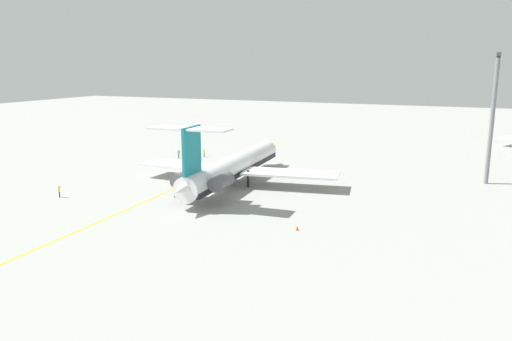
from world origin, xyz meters
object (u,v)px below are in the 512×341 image
ground_crew_portside (204,152)px  light_mast (493,112)px  ground_crew_near_tail (179,153)px  ground_crew_near_nose (59,190)px  main_jetliner (231,167)px  safety_cone_nose (297,228)px

ground_crew_portside → light_mast: size_ratio=0.08×
ground_crew_near_tail → ground_crew_near_nose: bearing=162.2°
ground_crew_near_tail → ground_crew_portside: 5.55m
ground_crew_portside → main_jetliner: bearing=-55.2°
ground_crew_near_tail → light_mast: light_mast is taller
main_jetliner → safety_cone_nose: (16.97, 17.21, -2.86)m
ground_crew_near_nose → ground_crew_near_tail: (-34.28, -0.54, -0.01)m
ground_crew_near_nose → light_mast: (-35.43, 59.20, 10.80)m
ground_crew_near_nose → safety_cone_nose: 37.77m
ground_crew_near_tail → ground_crew_portside: bearing=-65.4°
main_jetliner → light_mast: (-18.46, 38.64, 8.83)m
ground_crew_portside → safety_cone_nose: ground_crew_portside is taller
ground_crew_near_tail → safety_cone_nose: size_ratio=3.31×
ground_crew_near_nose → light_mast: size_ratio=0.08×
ground_crew_near_nose → ground_crew_portside: 38.25m
main_jetliner → ground_crew_near_tail: 27.37m
ground_crew_near_nose → ground_crew_portside: (-38.09, 3.50, -0.03)m
main_jetliner → ground_crew_portside: main_jetliner is taller
ground_crew_near_nose → ground_crew_portside: size_ratio=1.03×
ground_crew_near_nose → safety_cone_nose: size_ratio=3.33×
safety_cone_nose → main_jetliner: bearing=-134.6°
safety_cone_nose → light_mast: 43.03m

